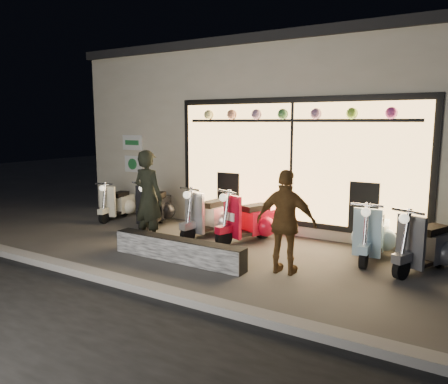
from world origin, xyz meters
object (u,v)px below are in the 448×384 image
Objects in this scene: graffiti_barrier at (178,250)px; scooter_red at (253,220)px; man at (148,198)px; woman at (286,222)px; scooter_silver at (212,216)px.

scooter_red is at bearing 75.32° from graffiti_barrier.
man is 2.96m from woman.
woman is at bearing -23.82° from scooter_silver.
man is at bearing 153.60° from graffiti_barrier.
graffiti_barrier is 1.78× the size of scooter_red.
woman is at bearing -26.95° from scooter_red.
woman reaches higher than graffiti_barrier.
graffiti_barrier is at bearing -68.12° from scooter_silver.
woman is (1.33, -1.46, 0.41)m from scooter_red.
scooter_red is at bearing -138.01° from man.
scooter_silver is 1.02× the size of scooter_red.
scooter_red is at bearing 11.69° from scooter_silver.
man is (-1.62, -1.29, 0.51)m from scooter_red.
scooter_red is (0.49, 1.85, 0.22)m from graffiti_barrier.
scooter_red is at bearing -52.40° from woman.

